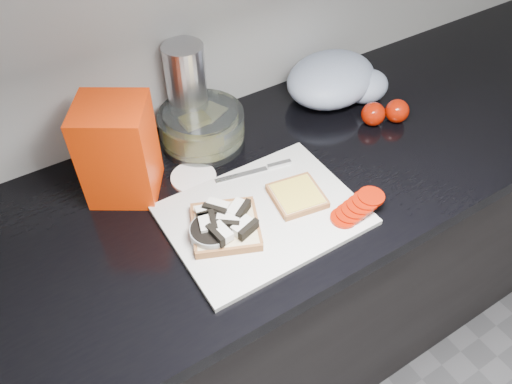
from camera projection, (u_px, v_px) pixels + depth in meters
base_cabinet at (274, 284)px, 1.50m from camera, size 3.50×0.60×0.86m
countertop at (279, 176)px, 1.18m from camera, size 3.50×0.64×0.04m
cutting_board at (263, 215)px, 1.06m from camera, size 0.40×0.30×0.01m
bread_left at (225, 225)px, 1.01m from camera, size 0.18×0.18×0.04m
bread_right at (297, 196)px, 1.08m from camera, size 0.13×0.13×0.02m
tomato_slices at (358, 207)px, 1.05m from camera, size 0.15×0.08×0.03m
knife at (263, 169)px, 1.15m from camera, size 0.18×0.05×0.01m
seed_tub at (212, 234)px, 1.00m from camera, size 0.09×0.09×0.05m
tub_lid at (194, 177)px, 1.15m from camera, size 0.13×0.13×0.01m
glass_bowl at (202, 128)px, 1.21m from camera, size 0.21×0.21×0.09m
bread_bag at (119, 151)px, 1.04m from camera, size 0.19×0.19×0.23m
steel_canister at (187, 89)px, 1.20m from camera, size 0.10×0.10×0.23m
grocery_bag at (336, 80)px, 1.33m from camera, size 0.30×0.26×0.12m
whole_tomatoes at (385, 113)px, 1.27m from camera, size 0.12×0.08×0.06m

